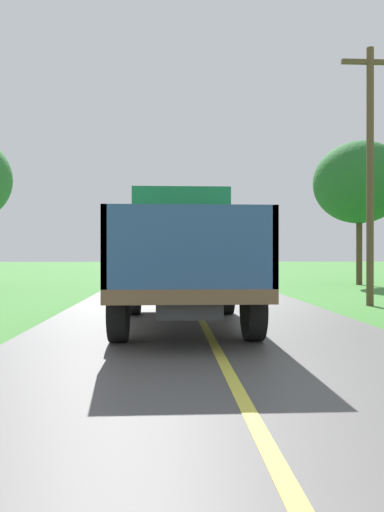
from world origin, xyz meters
name	(u,v)px	position (x,y,z in m)	size (l,w,h in m)	color
banana_truck_near	(182,252)	(-0.41, 11.20, 1.48)	(2.38, 5.82, 2.80)	#2D2D30
utility_pole_roadside	(370,168)	(4.97, 14.30, 3.86)	(1.63, 0.20, 7.23)	brown
roadside_tree_near_left	(359,183)	(8.44, 23.45, 4.87)	(4.32, 4.32, 6.83)	#4C3823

